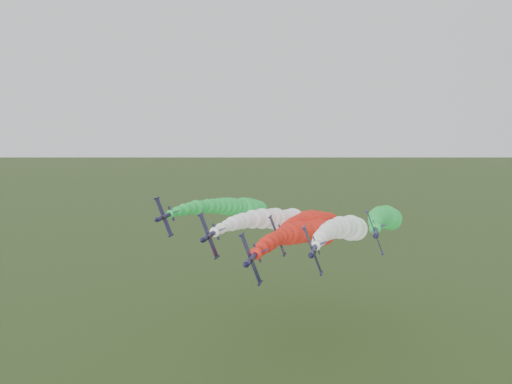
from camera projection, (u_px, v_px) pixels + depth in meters
jet_lead at (309, 233)px, 131.82m from camera, size 11.55×76.09×17.50m
jet_inner_left at (277, 220)px, 143.55m from camera, size 11.85×76.39×17.81m
jet_inner_right at (346, 229)px, 136.55m from camera, size 11.35×75.90×17.31m
jet_outer_left at (240, 208)px, 157.36m from camera, size 11.23×75.78×17.19m
jet_outer_right at (385, 218)px, 144.76m from camera, size 11.42×75.97×17.38m
jet_trail at (317, 221)px, 153.61m from camera, size 11.02×75.57×16.98m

